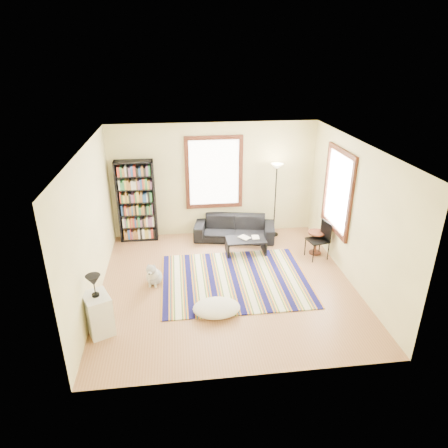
{
  "coord_description": "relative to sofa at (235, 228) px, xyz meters",
  "views": [
    {
      "loc": [
        -0.91,
        -6.84,
        4.36
      ],
      "look_at": [
        0.0,
        0.5,
        1.1
      ],
      "focal_mm": 32.0,
      "sensor_mm": 36.0,
      "label": 1
    }
  ],
  "objects": [
    {
      "name": "sofa",
      "position": [
        0.0,
        0.0,
        0.0
      ],
      "size": [
        2.07,
        1.14,
        0.57
      ],
      "primitive_type": "imported",
      "rotation": [
        0.0,
        0.0,
        -0.2
      ],
      "color": "black",
      "rests_on": "floor"
    },
    {
      "name": "folding_chair",
      "position": [
        1.69,
        -1.2,
        0.14
      ],
      "size": [
        0.49,
        0.48,
        0.86
      ],
      "primitive_type": "cube",
      "rotation": [
        0.0,
        0.0,
        0.21
      ],
      "color": "black",
      "rests_on": "floor"
    },
    {
      "name": "window_right",
      "position": [
        2.01,
        -1.25,
        1.31
      ],
      "size": [
        0.06,
        1.2,
        1.6
      ],
      "primitive_type": "cube",
      "color": "white",
      "rests_on": "wall_right"
    },
    {
      "name": "floor_cushion",
      "position": [
        -0.77,
        -2.99,
        -0.18
      ],
      "size": [
        1.02,
        0.88,
        0.21
      ],
      "primitive_type": "ellipsoid",
      "rotation": [
        0.0,
        0.0,
        0.33
      ],
      "color": "silver",
      "rests_on": "floor"
    },
    {
      "name": "table_lamp",
      "position": [
        -2.76,
        -3.25,
        0.6
      ],
      "size": [
        0.26,
        0.26,
        0.38
      ],
      "primitive_type": null,
      "rotation": [
        0.0,
        0.0,
        0.08
      ],
      "color": "black",
      "rests_on": "white_cabinet"
    },
    {
      "name": "ceiling",
      "position": [
        -0.46,
        -2.05,
        2.56
      ],
      "size": [
        5.0,
        5.0,
        0.1
      ],
      "primitive_type": "cube",
      "color": "white",
      "rests_on": "floor"
    },
    {
      "name": "coffee_table",
      "position": [
        0.14,
        -0.79,
        -0.11
      ],
      "size": [
        0.94,
        0.58,
        0.36
      ],
      "primitive_type": "cube",
      "rotation": [
        0.0,
        0.0,
        -0.09
      ],
      "color": "black",
      "rests_on": "floor"
    },
    {
      "name": "rug",
      "position": [
        -0.28,
        -1.94,
        -0.28
      ],
      "size": [
        2.98,
        2.38,
        0.02
      ],
      "primitive_type": "cube",
      "color": "#0E0D41",
      "rests_on": "floor"
    },
    {
      "name": "bookshelf",
      "position": [
        -2.34,
        0.27,
        0.71
      ],
      "size": [
        0.9,
        0.3,
        2.0
      ],
      "primitive_type": "cube",
      "color": "black",
      "rests_on": "floor"
    },
    {
      "name": "floor_lamp",
      "position": [
        1.02,
        0.1,
        0.64
      ],
      "size": [
        0.35,
        0.35,
        1.86
      ],
      "primitive_type": null,
      "rotation": [
        0.0,
        0.0,
        -0.19
      ],
      "color": "black",
      "rests_on": "floor"
    },
    {
      "name": "dog",
      "position": [
        -1.91,
        -1.85,
        -0.03
      ],
      "size": [
        0.47,
        0.57,
        0.5
      ],
      "primitive_type": null,
      "rotation": [
        0.0,
        0.0,
        -0.23
      ],
      "color": "#BDBDBD",
      "rests_on": "floor"
    },
    {
      "name": "window_back",
      "position": [
        -0.46,
        0.42,
        1.31
      ],
      "size": [
        1.2,
        0.06,
        1.6
      ],
      "primitive_type": "cube",
      "color": "white",
      "rests_on": "wall_back"
    },
    {
      "name": "floor",
      "position": [
        -0.46,
        -2.05,
        -0.34
      ],
      "size": [
        5.0,
        5.0,
        0.1
      ],
      "primitive_type": "cube",
      "color": "#A4724B",
      "rests_on": "ground"
    },
    {
      "name": "wall_right",
      "position": [
        2.09,
        -2.05,
        1.11
      ],
      "size": [
        0.1,
        5.0,
        2.8
      ],
      "primitive_type": "cube",
      "color": "#FFF3AB",
      "rests_on": "floor"
    },
    {
      "name": "wall_back",
      "position": [
        -0.46,
        0.5,
        1.11
      ],
      "size": [
        5.0,
        0.1,
        2.8
      ],
      "primitive_type": "cube",
      "color": "#FFF3AB",
      "rests_on": "floor"
    },
    {
      "name": "book_a",
      "position": [
        0.04,
        -0.79,
        0.09
      ],
      "size": [
        0.32,
        0.3,
        0.02
      ],
      "primitive_type": "imported",
      "rotation": [
        0.0,
        0.0,
        0.64
      ],
      "color": "beige",
      "rests_on": "coffee_table"
    },
    {
      "name": "wall_front",
      "position": [
        -0.46,
        -4.6,
        1.11
      ],
      "size": [
        5.0,
        0.1,
        2.8
      ],
      "primitive_type": "cube",
      "color": "#FFF3AB",
      "rests_on": "floor"
    },
    {
      "name": "white_cabinet",
      "position": [
        -2.76,
        -3.25,
        0.06
      ],
      "size": [
        0.55,
        0.61,
        0.7
      ],
      "primitive_type": "cube",
      "rotation": [
        0.0,
        0.0,
        0.43
      ],
      "color": "silver",
      "rests_on": "floor"
    },
    {
      "name": "wall_left",
      "position": [
        -3.01,
        -2.05,
        1.11
      ],
      "size": [
        0.1,
        5.0,
        2.8
      ],
      "primitive_type": "cube",
      "color": "#FFF3AB",
      "rests_on": "floor"
    },
    {
      "name": "side_table",
      "position": [
        1.74,
        -1.0,
        -0.02
      ],
      "size": [
        0.4,
        0.4,
        0.54
      ],
      "primitive_type": "cylinder",
      "rotation": [
        0.0,
        0.0,
        -0.01
      ],
      "color": "#462411",
      "rests_on": "floor"
    },
    {
      "name": "book_b",
      "position": [
        0.29,
        -0.74,
        0.08
      ],
      "size": [
        0.18,
        0.23,
        0.02
      ],
      "primitive_type": "imported",
      "rotation": [
        0.0,
        0.0,
        -0.06
      ],
      "color": "beige",
      "rests_on": "coffee_table"
    }
  ]
}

